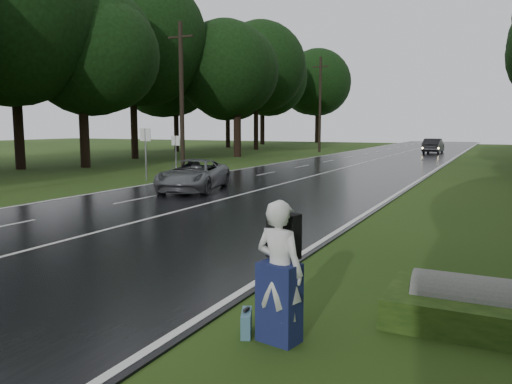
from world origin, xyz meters
TOP-DOWN VIEW (x-y plane):
  - ground at (0.00, 0.00)m, footprint 160.00×160.00m
  - road at (0.00, 20.00)m, footprint 12.00×140.00m
  - lane_center at (0.00, 20.00)m, footprint 0.12×140.00m
  - grey_car at (-2.54, 11.37)m, footprint 3.48×5.35m
  - far_car at (3.11, 48.15)m, footprint 1.73×4.68m
  - hitchhiker at (7.15, -1.40)m, footprint 0.78×0.73m
  - suitcase at (6.66, -1.41)m, footprint 0.31×0.48m
  - culvert at (9.36, 0.33)m, footprint 1.49×0.74m
  - utility_pole_mid at (-8.50, 19.29)m, footprint 1.80×0.28m
  - utility_pole_far at (-8.50, 45.66)m, footprint 1.80×0.28m
  - road_sign_a at (-7.20, 13.98)m, footprint 0.66×0.10m
  - road_sign_b at (-7.20, 16.70)m, footprint 0.56×0.10m
  - tree_left_d at (-16.44, 18.99)m, footprint 9.00×9.00m
  - tree_left_e at (-12.67, 34.37)m, footprint 9.09×9.09m
  - tree_left_f at (-17.47, 48.13)m, footprint 11.25×11.25m

SIDE VIEW (x-z plane):
  - ground at x=0.00m, z-range 0.00..0.00m
  - culvert at x=9.36m, z-range -0.37..0.37m
  - utility_pole_mid at x=-8.50m, z-range -4.61..4.61m
  - utility_pole_far at x=-8.50m, z-range -5.11..5.11m
  - road_sign_a at x=-7.20m, z-range -1.37..1.37m
  - road_sign_b at x=-7.20m, z-range -1.16..1.16m
  - tree_left_d at x=-16.44m, z-range -7.03..7.03m
  - tree_left_e at x=-12.67m, z-range -7.10..7.10m
  - tree_left_f at x=-17.47m, z-range -8.79..8.79m
  - road at x=0.00m, z-range 0.00..0.04m
  - lane_center at x=0.00m, z-range 0.04..0.05m
  - suitcase at x=6.66m, z-range 0.00..0.33m
  - grey_car at x=-2.54m, z-range 0.04..1.41m
  - far_car at x=3.11m, z-range 0.04..1.57m
  - hitchhiker at x=7.15m, z-range -0.07..1.87m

